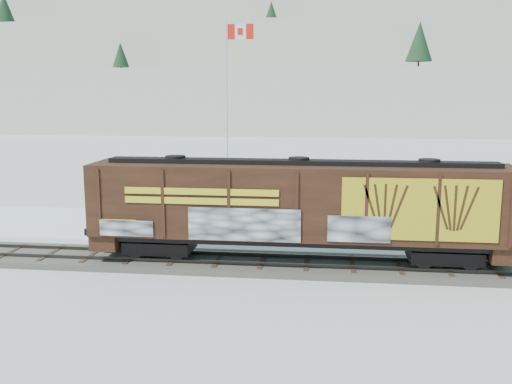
# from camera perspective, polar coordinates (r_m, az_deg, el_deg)

# --- Properties ---
(ground) EXTENTS (500.00, 500.00, 0.00)m
(ground) POSITION_cam_1_polar(r_m,az_deg,el_deg) (26.16, -3.74, -7.30)
(ground) COLOR white
(ground) RESTS_ON ground
(rail_track) EXTENTS (50.00, 3.40, 0.43)m
(rail_track) POSITION_cam_1_polar(r_m,az_deg,el_deg) (26.12, -3.75, -6.99)
(rail_track) COLOR #59544C
(rail_track) RESTS_ON ground
(parking_strip) EXTENTS (40.00, 8.00, 0.03)m
(parking_strip) POSITION_cam_1_polar(r_m,az_deg,el_deg) (33.29, -1.35, -3.49)
(parking_strip) COLOR white
(parking_strip) RESTS_ON ground
(hillside) EXTENTS (360.00, 110.00, 93.00)m
(hillside) POSITION_cam_1_polar(r_m,az_deg,el_deg) (164.54, 5.45, 12.19)
(hillside) COLOR white
(hillside) RESTS_ON ground
(hopper_railcar) EXTENTS (18.27, 3.06, 4.44)m
(hopper_railcar) POSITION_cam_1_polar(r_m,az_deg,el_deg) (25.03, 4.27, -1.23)
(hopper_railcar) COLOR black
(hopper_railcar) RESTS_ON rail_track
(flagpole) EXTENTS (2.30, 0.90, 12.43)m
(flagpole) POSITION_cam_1_polar(r_m,az_deg,el_deg) (39.45, -2.76, 5.44)
(flagpole) COLOR silver
(flagpole) RESTS_ON ground
(car_silver) EXTENTS (4.01, 1.85, 1.33)m
(car_silver) POSITION_cam_1_polar(r_m,az_deg,el_deg) (32.71, -11.04, -2.70)
(car_silver) COLOR #AEB0B5
(car_silver) RESTS_ON parking_strip
(car_white) EXTENTS (4.50, 2.18, 1.42)m
(car_white) POSITION_cam_1_polar(r_m,az_deg,el_deg) (33.87, 1.37, -2.00)
(car_white) COLOR silver
(car_white) RESTS_ON parking_strip
(car_dark) EXTENTS (5.18, 2.89, 1.42)m
(car_dark) POSITION_cam_1_polar(r_m,az_deg,el_deg) (33.50, 11.18, -2.33)
(car_dark) COLOR black
(car_dark) RESTS_ON parking_strip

